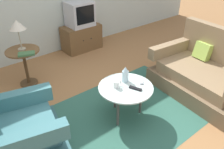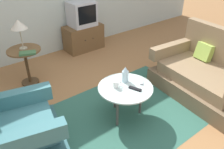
{
  "view_description": "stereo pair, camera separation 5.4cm",
  "coord_description": "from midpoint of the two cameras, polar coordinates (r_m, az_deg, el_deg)",
  "views": [
    {
      "loc": [
        -1.76,
        -1.88,
        2.15
      ],
      "look_at": [
        -0.06,
        0.21,
        0.55
      ],
      "focal_mm": 37.57,
      "sensor_mm": 36.0,
      "label": 1
    },
    {
      "loc": [
        -1.72,
        -1.91,
        2.15
      ],
      "look_at": [
        -0.06,
        0.21,
        0.55
      ],
      "focal_mm": 37.57,
      "sensor_mm": 36.0,
      "label": 2
    }
  ],
  "objects": [
    {
      "name": "book",
      "position": [
        3.75,
        -20.49,
        4.75
      ],
      "size": [
        0.27,
        0.22,
        0.03
      ],
      "rotation": [
        0.0,
        0.0,
        -0.41
      ],
      "color": "#3D663D",
      "rests_on": "side_table"
    },
    {
      "name": "area_rug",
      "position": [
        3.32,
        2.64,
        -9.77
      ],
      "size": [
        2.51,
        1.66,
        0.0
      ],
      "primitive_type": "cube",
      "color": "#2D5B4C",
      "rests_on": "ground"
    },
    {
      "name": "coffee_table",
      "position": [
        3.06,
        2.8,
        -3.72
      ],
      "size": [
        0.72,
        0.72,
        0.47
      ],
      "color": "#B2C6C1",
      "rests_on": "ground"
    },
    {
      "name": "television",
      "position": [
        4.98,
        -8.18,
        14.38
      ],
      "size": [
        0.51,
        0.43,
        0.49
      ],
      "color": "#B7B7BC",
      "rests_on": "tv_stand"
    },
    {
      "name": "mug",
      "position": [
        3.0,
        0.55,
        -2.39
      ],
      "size": [
        0.12,
        0.07,
        0.09
      ],
      "color": "white",
      "rests_on": "coffee_table"
    },
    {
      "name": "couch",
      "position": [
        3.89,
        21.44,
        -0.04
      ],
      "size": [
        1.09,
        1.59,
        0.96
      ],
      "rotation": [
        0.0,
        0.0,
        1.47
      ],
      "color": "brown",
      "rests_on": "ground"
    },
    {
      "name": "tv_remote_dark",
      "position": [
        2.99,
        5.2,
        -3.39
      ],
      "size": [
        0.1,
        0.17,
        0.02
      ],
      "rotation": [
        0.0,
        0.0,
        5.09
      ],
      "color": "black",
      "rests_on": "coffee_table"
    },
    {
      "name": "armchair",
      "position": [
        2.81,
        -22.7,
        -13.34
      ],
      "size": [
        1.02,
        1.03,
        0.93
      ],
      "rotation": [
        0.0,
        0.0,
        -1.8
      ],
      "color": "#325C60",
      "rests_on": "ground"
    },
    {
      "name": "table_lamp",
      "position": [
        3.83,
        -22.51,
        10.94
      ],
      "size": [
        0.25,
        0.25,
        0.47
      ],
      "color": "#9E937A",
      "rests_on": "side_table"
    },
    {
      "name": "tv_remote_silver",
      "position": [
        3.16,
        6.6,
        -1.47
      ],
      "size": [
        0.14,
        0.16,
        0.02
      ],
      "rotation": [
        0.0,
        0.0,
        4.02
      ],
      "color": "#B2B2B7",
      "rests_on": "coffee_table"
    },
    {
      "name": "side_table",
      "position": [
        4.01,
        -20.93,
        3.34
      ],
      "size": [
        0.52,
        0.52,
        0.62
      ],
      "color": "brown",
      "rests_on": "ground"
    },
    {
      "name": "ground_plane",
      "position": [
        3.36,
        2.55,
        -9.18
      ],
      "size": [
        16.0,
        16.0,
        0.0
      ],
      "primitive_type": "plane",
      "color": "olive"
    },
    {
      "name": "vase",
      "position": [
        3.09,
        2.76,
        0.02
      ],
      "size": [
        0.09,
        0.09,
        0.22
      ],
      "color": "silver",
      "rests_on": "coffee_table"
    },
    {
      "name": "tv_stand",
      "position": [
        5.14,
        -7.72,
        8.89
      ],
      "size": [
        0.8,
        0.45,
        0.53
      ],
      "color": "brown",
      "rests_on": "ground"
    }
  ]
}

